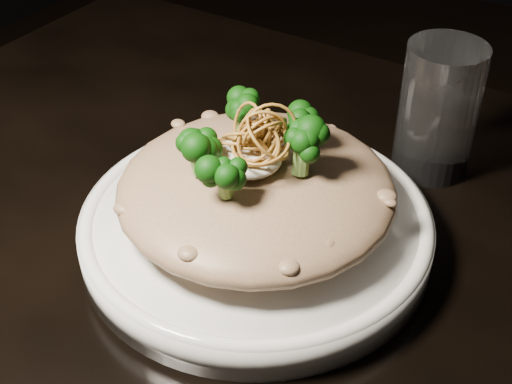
# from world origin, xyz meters

# --- Properties ---
(table) EXTENTS (1.10, 0.80, 0.75)m
(table) POSITION_xyz_m (0.00, 0.00, 0.67)
(table) COLOR black
(table) RESTS_ON ground
(plate) EXTENTS (0.30, 0.30, 0.03)m
(plate) POSITION_xyz_m (-0.07, 0.02, 0.77)
(plate) COLOR white
(plate) RESTS_ON table
(risotto) EXTENTS (0.23, 0.23, 0.05)m
(risotto) POSITION_xyz_m (-0.07, 0.03, 0.81)
(risotto) COLOR brown
(risotto) RESTS_ON plate
(broccoli) EXTENTS (0.15, 0.15, 0.05)m
(broccoli) POSITION_xyz_m (-0.07, 0.03, 0.86)
(broccoli) COLOR black
(broccoli) RESTS_ON risotto
(cheese) EXTENTS (0.06, 0.06, 0.02)m
(cheese) POSITION_xyz_m (-0.07, 0.02, 0.84)
(cheese) COLOR white
(cheese) RESTS_ON risotto
(shallots) EXTENTS (0.05, 0.05, 0.03)m
(shallots) POSITION_xyz_m (-0.07, 0.03, 0.86)
(shallots) COLOR brown
(shallots) RESTS_ON cheese
(drinking_glass) EXTENTS (0.08, 0.08, 0.13)m
(drinking_glass) POSITION_xyz_m (0.02, 0.21, 0.82)
(drinking_glass) COLOR white
(drinking_glass) RESTS_ON table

